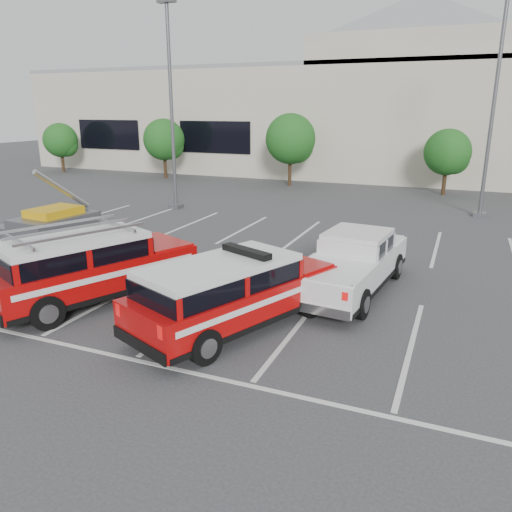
{
  "coord_description": "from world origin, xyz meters",
  "views": [
    {
      "loc": [
        6.08,
        -10.68,
        5.17
      ],
      "look_at": [
        0.77,
        2.09,
        1.05
      ],
      "focal_mm": 35.0,
      "sensor_mm": 36.0,
      "label": 1
    }
  ],
  "objects": [
    {
      "name": "tree_mid_left",
      "position": [
        -4.91,
        22.05,
        3.04
      ],
      "size": [
        3.37,
        3.37,
        4.85
      ],
      "color": "#3F2B19",
      "rests_on": "ground"
    },
    {
      "name": "tree_left",
      "position": [
        -14.91,
        22.05,
        2.77
      ],
      "size": [
        3.07,
        3.07,
        4.42
      ],
      "color": "#3F2B19",
      "rests_on": "ground"
    },
    {
      "name": "tree_mid_right",
      "position": [
        5.09,
        22.05,
        2.5
      ],
      "size": [
        2.77,
        2.77,
        3.99
      ],
      "color": "#3F2B19",
      "rests_on": "ground"
    },
    {
      "name": "stall_markings",
      "position": [
        0.0,
        4.5,
        0.01
      ],
      "size": [
        23.0,
        15.0,
        0.01
      ],
      "primitive_type": "cube",
      "color": "silver",
      "rests_on": "ground"
    },
    {
      "name": "white_pickup",
      "position": [
        3.35,
        3.12,
        0.68
      ],
      "size": [
        2.49,
        5.72,
        1.7
      ],
      "rotation": [
        0.0,
        0.0,
        -0.11
      ],
      "color": "silver",
      "rests_on": "ground"
    },
    {
      "name": "utility_rig",
      "position": [
        -9.23,
        4.45,
        0.58
      ],
      "size": [
        3.14,
        3.52,
        2.91
      ],
      "rotation": [
        0.0,
        0.0,
        -0.1
      ],
      "color": "#59595E",
      "rests_on": "ground"
    },
    {
      "name": "fire_chief_suv",
      "position": [
        1.26,
        -0.53,
        0.78
      ],
      "size": [
        3.93,
        5.79,
        1.92
      ],
      "rotation": [
        0.0,
        0.0,
        -0.4
      ],
      "color": "#A40708",
      "rests_on": "ground"
    },
    {
      "name": "ground",
      "position": [
        0.0,
        0.0,
        0.0
      ],
      "size": [
        120.0,
        120.0,
        0.0
      ],
      "primitive_type": "plane",
      "color": "#353537",
      "rests_on": "ground"
    },
    {
      "name": "light_pole_left",
      "position": [
        -8.0,
        12.0,
        5.19
      ],
      "size": [
        0.9,
        0.6,
        10.24
      ],
      "color": "#59595E",
      "rests_on": "ground"
    },
    {
      "name": "ladder_suv",
      "position": [
        -3.13,
        -0.43,
        0.87
      ],
      "size": [
        4.19,
        5.89,
        2.16
      ],
      "rotation": [
        0.0,
        0.0,
        -0.42
      ],
      "color": "#A40708",
      "rests_on": "ground"
    },
    {
      "name": "convention_building",
      "position": [
        0.18,
        31.86,
        4.72
      ],
      "size": [
        60.0,
        16.99,
        13.2
      ],
      "color": "beige",
      "rests_on": "ground"
    },
    {
      "name": "light_pole_mid",
      "position": [
        7.0,
        16.0,
        5.19
      ],
      "size": [
        0.9,
        0.6,
        10.24
      ],
      "color": "#59595E",
      "rests_on": "ground"
    },
    {
      "name": "tree_far_left",
      "position": [
        -24.91,
        22.05,
        2.5
      ],
      "size": [
        2.77,
        2.77,
        3.99
      ],
      "color": "#3F2B19",
      "rests_on": "ground"
    }
  ]
}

